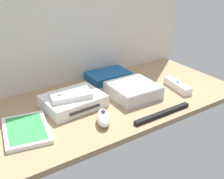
% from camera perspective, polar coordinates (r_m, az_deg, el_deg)
% --- Properties ---
extents(ground_plane, '(1.00, 0.48, 0.02)m').
position_cam_1_polar(ground_plane, '(1.14, -0.00, -2.27)').
color(ground_plane, '#9E7F5B').
rests_on(ground_plane, ground).
extents(back_wall, '(1.10, 0.01, 0.64)m').
position_cam_1_polar(back_wall, '(1.24, -6.65, 16.00)').
color(back_wall, silver).
rests_on(back_wall, ground).
extents(game_console, '(0.22, 0.17, 0.04)m').
position_cam_1_polar(game_console, '(1.08, -7.54, -2.23)').
color(game_console, white).
rests_on(game_console, ground_plane).
extents(mini_computer, '(0.18, 0.18, 0.05)m').
position_cam_1_polar(mini_computer, '(1.14, 4.10, -0.14)').
color(mini_computer, silver).
rests_on(mini_computer, ground_plane).
extents(game_case, '(0.17, 0.21, 0.02)m').
position_cam_1_polar(game_case, '(0.97, -16.30, -7.55)').
color(game_case, white).
rests_on(game_case, ground_plane).
extents(network_router, '(0.18, 0.13, 0.03)m').
position_cam_1_polar(network_router, '(1.30, -0.72, 2.64)').
color(network_router, '#145193').
rests_on(network_router, ground_plane).
extents(remote_wand, '(0.06, 0.15, 0.03)m').
position_cam_1_polar(remote_wand, '(1.24, 12.58, 0.75)').
color(remote_wand, white).
rests_on(remote_wand, ground_plane).
extents(remote_nunchuk, '(0.09, 0.11, 0.05)m').
position_cam_1_polar(remote_nunchuk, '(0.97, -1.69, -5.49)').
color(remote_nunchuk, white).
rests_on(remote_nunchuk, ground_plane).
extents(remote_classic_pad, '(0.16, 0.11, 0.02)m').
position_cam_1_polar(remote_classic_pad, '(1.05, -8.02, -1.07)').
color(remote_classic_pad, white).
rests_on(remote_classic_pad, game_console).
extents(sensor_bar, '(0.24, 0.02, 0.01)m').
position_cam_1_polar(sensor_bar, '(1.04, 9.76, -4.62)').
color(sensor_bar, black).
rests_on(sensor_bar, ground_plane).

